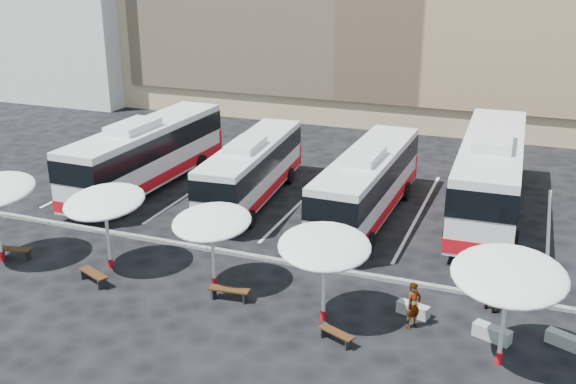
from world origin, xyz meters
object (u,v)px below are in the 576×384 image
(bus_0, at_px, (147,152))
(sunshade_4, at_px, (509,276))
(wood_bench_2, at_px, (229,291))
(passenger_0, at_px, (413,306))
(bus_1, at_px, (252,168))
(passenger_1, at_px, (493,288))
(sunshade_2, at_px, (212,222))
(conc_bench_0, at_px, (413,309))
(sunshade_3, at_px, (324,247))
(wood_bench_0, at_px, (14,251))
(conc_bench_1, at_px, (492,333))
(sunshade_1, at_px, (104,202))
(wood_bench_1, at_px, (93,275))
(wood_bench_3, at_px, (336,334))
(bus_3, at_px, (490,172))
(conc_bench_2, at_px, (564,340))
(bus_2, at_px, (368,182))

(bus_0, xyz_separation_m, sunshade_4, (19.25, -10.49, 1.12))
(wood_bench_2, height_order, passenger_0, passenger_0)
(bus_1, relative_size, passenger_1, 6.39)
(sunshade_2, height_order, conc_bench_0, sunshade_2)
(sunshade_3, bearing_deg, conc_bench_0, 27.16)
(wood_bench_0, bearing_deg, conc_bench_0, 4.73)
(wood_bench_0, bearing_deg, passenger_0, 1.87)
(conc_bench_1, distance_m, passenger_0, 2.71)
(sunshade_1, height_order, wood_bench_1, sunshade_1)
(bus_0, distance_m, sunshade_1, 9.93)
(wood_bench_1, bearing_deg, sunshade_1, 98.21)
(sunshade_3, xyz_separation_m, wood_bench_3, (0.85, -1.20, -2.53))
(wood_bench_2, xyz_separation_m, wood_bench_3, (4.55, -1.33, -0.05))
(bus_3, height_order, sunshade_4, bus_3)
(wood_bench_1, distance_m, conc_bench_2, 17.22)
(wood_bench_2, xyz_separation_m, passenger_0, (6.71, 0.52, 0.48))
(bus_0, relative_size, conc_bench_0, 10.50)
(wood_bench_2, bearing_deg, sunshade_4, -3.95)
(passenger_1, bearing_deg, conc_bench_2, -177.42)
(wood_bench_0, relative_size, conc_bench_1, 1.25)
(bus_2, relative_size, passenger_0, 6.79)
(sunshade_4, relative_size, passenger_0, 2.26)
(sunshade_4, bearing_deg, sunshade_2, 172.27)
(bus_3, bearing_deg, wood_bench_3, -106.12)
(bus_2, height_order, wood_bench_1, bus_2)
(bus_2, bearing_deg, sunshade_2, -111.56)
(sunshade_1, bearing_deg, bus_1, 76.30)
(sunshade_2, xyz_separation_m, wood_bench_1, (-4.49, -1.47, -2.32))
(sunshade_2, bearing_deg, bus_3, 51.79)
(bus_0, relative_size, sunshade_2, 3.89)
(bus_2, bearing_deg, bus_3, 27.66)
(bus_3, bearing_deg, passenger_0, -98.22)
(sunshade_3, xyz_separation_m, conc_bench_0, (2.88, 1.48, -2.62))
(bus_3, distance_m, wood_bench_1, 18.90)
(bus_1, height_order, wood_bench_0, bus_1)
(sunshade_3, height_order, conc_bench_2, sunshade_3)
(bus_3, bearing_deg, wood_bench_0, -147.32)
(bus_1, xyz_separation_m, sunshade_4, (13.14, -10.66, 1.36))
(sunshade_1, distance_m, sunshade_4, 15.46)
(bus_1, relative_size, wood_bench_1, 6.89)
(conc_bench_0, bearing_deg, sunshade_3, -152.84)
(sunshade_1, relative_size, conc_bench_2, 3.14)
(bus_1, relative_size, conc_bench_2, 9.32)
(wood_bench_0, height_order, conc_bench_0, wood_bench_0)
(bus_3, xyz_separation_m, conc_bench_0, (-1.48, -10.98, -1.93))
(wood_bench_2, xyz_separation_m, conc_bench_0, (6.59, 1.35, -0.14))
(bus_0, xyz_separation_m, conc_bench_0, (16.15, -8.47, -1.76))
(wood_bench_0, bearing_deg, wood_bench_1, -8.48)
(conc_bench_0, bearing_deg, bus_0, 152.32)
(bus_0, distance_m, conc_bench_1, 21.08)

